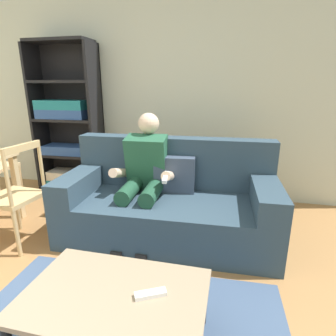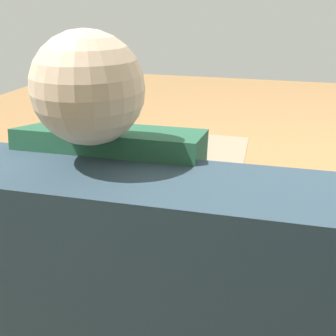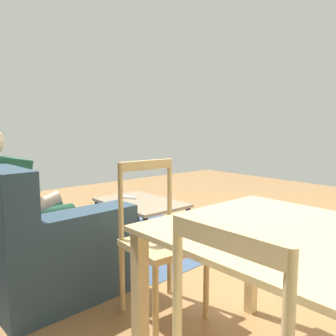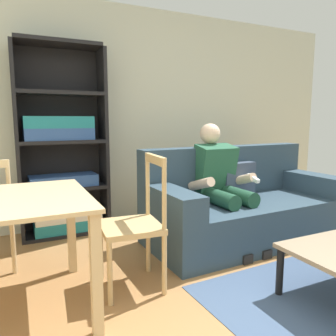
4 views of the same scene
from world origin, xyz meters
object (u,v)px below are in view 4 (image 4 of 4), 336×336
at_px(couch, 241,206).
at_px(bookshelf, 63,158).
at_px(dining_chair_facing_couch, 135,225).
at_px(person_lounging, 221,182).

relative_size(couch, bookshelf, 1.02).
bearing_deg(bookshelf, couch, -29.52).
distance_m(couch, dining_chair_facing_couch, 1.42).
height_order(person_lounging, dining_chair_facing_couch, person_lounging).
height_order(bookshelf, dining_chair_facing_couch, bookshelf).
relative_size(bookshelf, dining_chair_facing_couch, 2.06).
relative_size(couch, person_lounging, 1.73).
bearing_deg(couch, person_lounging, 178.22).
xyz_separation_m(couch, person_lounging, (-0.25, 0.01, 0.27)).
bearing_deg(dining_chair_facing_couch, person_lounging, 24.32).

